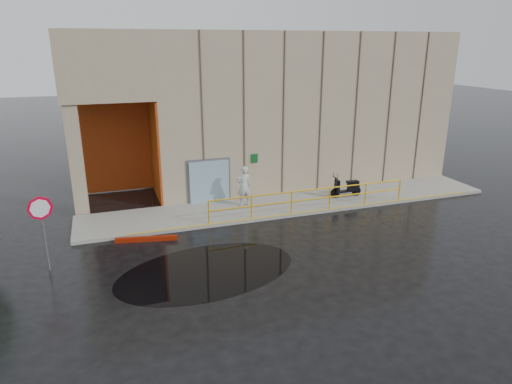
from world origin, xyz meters
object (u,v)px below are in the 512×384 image
at_px(person, 244,186).
at_px(red_curb, 146,239).
at_px(scooter, 347,183).
at_px(stop_sign, 42,218).

bearing_deg(person, red_curb, 20.01).
relative_size(person, red_curb, 0.80).
height_order(scooter, red_curb, scooter).
bearing_deg(scooter, person, 178.15).
relative_size(person, stop_sign, 0.71).
height_order(person, scooter, person).
xyz_separation_m(person, scooter, (5.22, -0.39, -0.23)).
height_order(person, red_curb, person).
relative_size(scooter, red_curb, 0.69).
relative_size(scooter, stop_sign, 0.61).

